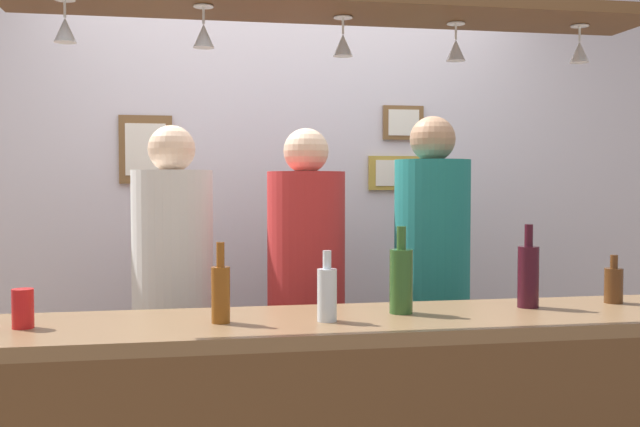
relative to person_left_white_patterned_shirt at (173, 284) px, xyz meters
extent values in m
cube|color=silver|center=(0.57, 0.66, 0.28)|extent=(4.40, 0.06, 2.60)
cube|color=brown|center=(0.57, -0.79, -0.04)|extent=(2.70, 0.55, 0.04)
cube|color=brown|center=(0.57, -0.74, 1.01)|extent=(2.20, 0.36, 0.04)
cylinder|color=silver|center=(-0.30, -0.79, 0.96)|extent=(0.01, 0.01, 0.06)
cone|color=silver|center=(-0.30, -0.79, 0.90)|extent=(0.07, 0.07, 0.08)
cylinder|color=silver|center=(0.12, -0.78, 0.99)|extent=(0.06, 0.06, 0.00)
cylinder|color=silver|center=(0.12, -0.78, 0.96)|extent=(0.01, 0.01, 0.06)
cone|color=silver|center=(0.12, -0.78, 0.90)|extent=(0.07, 0.07, 0.08)
cylinder|color=silver|center=(0.59, -0.70, 0.99)|extent=(0.06, 0.06, 0.00)
cylinder|color=silver|center=(0.59, -0.70, 0.96)|extent=(0.01, 0.01, 0.06)
cone|color=silver|center=(0.59, -0.70, 0.90)|extent=(0.07, 0.07, 0.08)
cylinder|color=silver|center=(1.00, -0.68, 0.99)|extent=(0.06, 0.06, 0.00)
cylinder|color=silver|center=(1.00, -0.68, 0.96)|extent=(0.01, 0.01, 0.06)
cone|color=silver|center=(1.00, -0.68, 0.90)|extent=(0.07, 0.07, 0.08)
cylinder|color=silver|center=(1.45, -0.72, 0.99)|extent=(0.06, 0.06, 0.00)
cylinder|color=silver|center=(1.45, -0.72, 0.96)|extent=(0.01, 0.01, 0.06)
cone|color=silver|center=(1.45, -0.72, 0.90)|extent=(0.07, 0.07, 0.08)
cube|color=#2D334C|center=(0.00, 0.00, -0.62)|extent=(0.17, 0.18, 0.80)
cylinder|color=white|center=(0.00, 0.00, 0.13)|extent=(0.34, 0.34, 0.70)
sphere|color=beige|center=(0.00, 0.00, 0.57)|extent=(0.20, 0.20, 0.20)
cube|color=#2D334C|center=(0.57, 0.00, -0.62)|extent=(0.17, 0.18, 0.80)
cylinder|color=red|center=(0.57, 0.00, 0.13)|extent=(0.34, 0.34, 0.69)
sphere|color=beige|center=(0.57, 0.00, 0.57)|extent=(0.20, 0.20, 0.20)
cube|color=#2D334C|center=(1.15, 0.00, -0.60)|extent=(0.17, 0.18, 0.83)
cylinder|color=#1E7A75|center=(1.15, 0.00, 0.17)|extent=(0.34, 0.34, 0.72)
sphere|color=#9E7556|center=(1.15, 0.00, 0.62)|extent=(0.21, 0.21, 0.21)
cylinder|color=silver|center=(0.50, -0.84, 0.06)|extent=(0.06, 0.06, 0.17)
cylinder|color=silver|center=(0.50, -0.84, 0.18)|extent=(0.03, 0.03, 0.06)
cylinder|color=#512D14|center=(1.62, -0.68, 0.04)|extent=(0.07, 0.07, 0.13)
cylinder|color=#512D14|center=(1.62, -0.68, 0.13)|extent=(0.03, 0.03, 0.05)
cylinder|color=brown|center=(0.16, -0.81, 0.07)|extent=(0.06, 0.06, 0.18)
cylinder|color=brown|center=(0.16, -0.81, 0.20)|extent=(0.03, 0.03, 0.08)
cylinder|color=#2D5623|center=(0.78, -0.75, 0.09)|extent=(0.08, 0.08, 0.22)
cylinder|color=#2D5623|center=(0.78, -0.75, 0.24)|extent=(0.03, 0.03, 0.08)
cylinder|color=#380F19|center=(1.27, -0.71, 0.09)|extent=(0.08, 0.08, 0.22)
cylinder|color=#380F19|center=(1.27, -0.71, 0.24)|extent=(0.03, 0.03, 0.08)
cylinder|color=red|center=(-0.44, -0.79, 0.04)|extent=(0.07, 0.07, 0.12)
cube|color=brown|center=(1.20, 0.62, 0.74)|extent=(0.22, 0.02, 0.18)
cube|color=white|center=(1.20, 0.61, 0.74)|extent=(0.17, 0.01, 0.14)
cube|color=brown|center=(-0.14, 0.62, 0.59)|extent=(0.26, 0.02, 0.34)
cube|color=white|center=(-0.14, 0.61, 0.59)|extent=(0.20, 0.01, 0.26)
cube|color=#B29338|center=(1.16, 0.62, 0.48)|extent=(0.30, 0.02, 0.18)
cube|color=white|center=(1.16, 0.61, 0.48)|extent=(0.23, 0.01, 0.14)
camera|label=1|loc=(0.05, -3.19, 0.43)|focal=41.66mm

